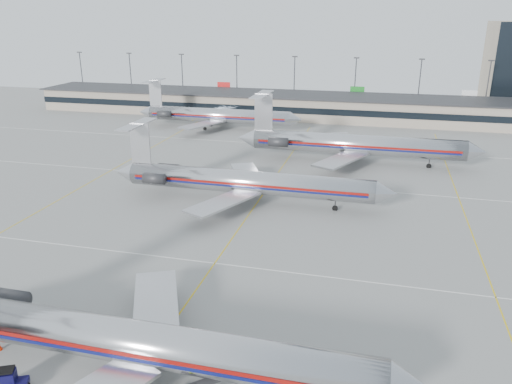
% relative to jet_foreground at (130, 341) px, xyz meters
% --- Properties ---
extents(ground, '(260.00, 260.00, 0.00)m').
position_rel_jet_foreground_xyz_m(ground, '(0.18, 9.55, -3.29)').
color(ground, gray).
rests_on(ground, ground).
extents(apron_markings, '(160.00, 0.15, 0.02)m').
position_rel_jet_foreground_xyz_m(apron_markings, '(0.18, 19.55, -3.28)').
color(apron_markings, silver).
rests_on(apron_markings, ground).
extents(terminal, '(162.00, 17.00, 6.25)m').
position_rel_jet_foreground_xyz_m(terminal, '(0.18, 107.52, -0.13)').
color(terminal, gray).
rests_on(terminal, ground).
extents(light_mast_row, '(163.60, 0.40, 15.28)m').
position_rel_jet_foreground_xyz_m(light_mast_row, '(0.18, 121.55, 5.29)').
color(light_mast_row, '#38383D').
rests_on(light_mast_row, ground).
extents(jet_foreground, '(43.31, 25.50, 11.34)m').
position_rel_jet_foreground_xyz_m(jet_foreground, '(0.00, 0.00, 0.00)').
color(jet_foreground, '#BCBCC1').
rests_on(jet_foreground, ground).
extents(jet_second_row, '(43.78, 25.78, 11.46)m').
position_rel_jet_foreground_xyz_m(jet_second_row, '(-2.06, 39.44, 0.04)').
color(jet_second_row, '#BCBCC1').
rests_on(jet_second_row, ground).
extents(jet_third_row, '(46.55, 28.64, 12.73)m').
position_rel_jet_foreground_xyz_m(jet_third_row, '(12.26, 65.09, 0.41)').
color(jet_third_row, '#BCBCC1').
rests_on(jet_third_row, ground).
extents(jet_back_row, '(42.36, 26.06, 11.58)m').
position_rel_jet_foreground_xyz_m(jet_back_row, '(-22.62, 87.46, 0.07)').
color(jet_back_row, '#BCBCC1').
rests_on(jet_back_row, ground).
extents(tug_left, '(2.66, 2.11, 1.94)m').
position_rel_jet_foreground_xyz_m(tug_left, '(-8.27, -3.89, -2.41)').
color(tug_left, '#0B0936').
rests_on(tug_left, ground).
extents(ramp_worker_near, '(0.65, 0.73, 1.68)m').
position_rel_jet_foreground_xyz_m(ramp_worker_near, '(12.56, 1.59, -2.45)').
color(ramp_worker_near, '#B3D614').
rests_on(ramp_worker_near, ground).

